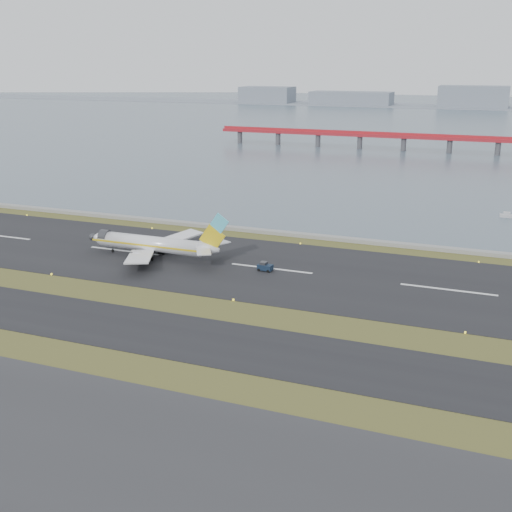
% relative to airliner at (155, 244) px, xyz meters
% --- Properties ---
extents(ground, '(1000.00, 1000.00, 0.00)m').
position_rel_airliner_xyz_m(ground, '(29.63, -27.92, -3.46)').
color(ground, '#344017').
rests_on(ground, ground).
extents(apron_strip, '(1000.00, 50.00, 0.10)m').
position_rel_airliner_xyz_m(apron_strip, '(29.63, -82.92, -3.41)').
color(apron_strip, '#2B2B2D').
rests_on(apron_strip, ground).
extents(taxiway_strip, '(1000.00, 18.00, 0.10)m').
position_rel_airliner_xyz_m(taxiway_strip, '(29.63, -39.92, -3.41)').
color(taxiway_strip, black).
rests_on(taxiway_strip, ground).
extents(runway_strip, '(1000.00, 45.00, 0.10)m').
position_rel_airliner_xyz_m(runway_strip, '(29.63, 2.08, -3.41)').
color(runway_strip, black).
rests_on(runway_strip, ground).
extents(seawall, '(1000.00, 2.50, 1.00)m').
position_rel_airliner_xyz_m(seawall, '(29.63, 32.08, -2.96)').
color(seawall, gray).
rests_on(seawall, ground).
extents(bay_water, '(1400.00, 800.00, 1.30)m').
position_rel_airliner_xyz_m(bay_water, '(29.63, 432.08, -3.46)').
color(bay_water, '#4D5F6E').
rests_on(bay_water, ground).
extents(red_pier, '(260.00, 5.00, 10.20)m').
position_rel_airliner_xyz_m(red_pier, '(49.63, 222.08, 3.82)').
color(red_pier, '#AA1D26').
rests_on(red_pier, ground).
extents(far_shoreline, '(1400.00, 80.00, 60.50)m').
position_rel_airliner_xyz_m(far_shoreline, '(43.26, 592.08, 2.61)').
color(far_shoreline, gray).
rests_on(far_shoreline, ground).
extents(airliner, '(38.52, 32.89, 12.80)m').
position_rel_airliner_xyz_m(airliner, '(0.00, 0.00, 0.00)').
color(airliner, white).
rests_on(airliner, ground).
extents(pushback_tug, '(3.58, 2.31, 2.19)m').
position_rel_airliner_xyz_m(pushback_tug, '(28.80, -0.02, -2.39)').
color(pushback_tug, '#122033').
rests_on(pushback_tug, ground).
extents(workboat_near, '(7.18, 2.40, 1.73)m').
position_rel_airliner_xyz_m(workboat_near, '(81.42, 77.38, -2.91)').
color(workboat_near, '#B4B3B8').
rests_on(workboat_near, ground).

